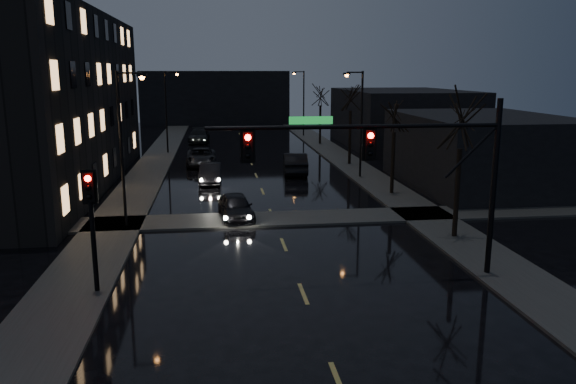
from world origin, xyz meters
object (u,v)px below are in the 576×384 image
object	(u,v)px
oncoming_car_c	(201,157)
lead_car	(295,163)
oncoming_car_d	(199,136)
oncoming_car_a	(236,207)
oncoming_car_b	(210,173)

from	to	relation	value
oncoming_car_c	lead_car	distance (m)	8.96
oncoming_car_d	lead_car	bearing A→B (deg)	-66.05
oncoming_car_a	oncoming_car_b	world-z (taller)	same
oncoming_car_b	oncoming_car_d	world-z (taller)	oncoming_car_d
lead_car	oncoming_car_d	bearing A→B (deg)	-64.28
oncoming_car_b	lead_car	xyz separation A→B (m)	(6.65, 2.97, 0.13)
oncoming_car_c	oncoming_car_d	distance (m)	16.05
oncoming_car_b	oncoming_car_a	bearing A→B (deg)	-80.02
oncoming_car_a	lead_car	xyz separation A→B (m)	(5.17, 13.42, 0.13)
oncoming_car_b	oncoming_car_c	distance (m)	7.97
oncoming_car_a	oncoming_car_c	world-z (taller)	oncoming_car_c
oncoming_car_a	oncoming_car_d	world-z (taller)	oncoming_car_d
oncoming_car_b	lead_car	bearing A→B (deg)	26.00
oncoming_car_b	lead_car	world-z (taller)	lead_car
oncoming_car_a	oncoming_car_d	xyz separation A→B (m)	(-2.91, 34.42, 0.09)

